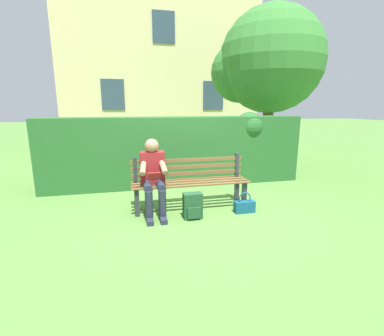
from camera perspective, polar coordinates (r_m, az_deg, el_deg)
The scene contains 8 objects.
ground at distance 4.74m, azimuth -0.27°, elevation -8.26°, with size 60.00×60.00×0.00m, color #517F38.
park_bench at distance 4.66m, azimuth -0.48°, elevation -2.62°, with size 1.95×0.49×0.88m.
person_seated at distance 4.36m, azimuth -8.05°, elevation -1.42°, with size 0.44×0.73×1.20m.
hedge_backdrop at distance 6.04m, azimuth -3.09°, elevation 3.88°, with size 5.55×0.79×1.58m.
tree at distance 8.83m, azimuth 15.07°, elevation 20.28°, with size 3.14×2.99×4.49m.
building_facade at distance 13.62m, azimuth -6.70°, elevation 21.68°, with size 8.40×3.15×7.69m.
backpack at distance 4.26m, azimuth 0.14°, elevation -7.91°, with size 0.29×0.24×0.40m.
handbag at distance 4.59m, azimuth 10.83°, elevation -7.75°, with size 0.34×0.13×0.34m.
Camera 1 is at (0.97, 4.32, 1.69)m, focal length 25.69 mm.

